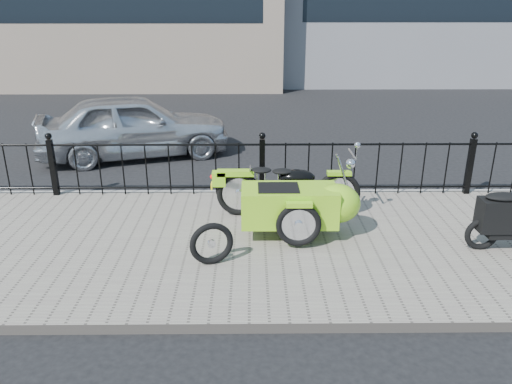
{
  "coord_description": "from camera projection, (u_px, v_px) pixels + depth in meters",
  "views": [
    {
      "loc": [
        -0.18,
        -6.67,
        3.18
      ],
      "look_at": [
        -0.12,
        -0.1,
        0.68
      ],
      "focal_mm": 35.0,
      "sensor_mm": 36.0,
      "label": 1
    }
  ],
  "objects": [
    {
      "name": "ground",
      "position": [
        264.0,
        233.0,
        7.36
      ],
      "size": [
        120.0,
        120.0,
        0.0
      ],
      "primitive_type": "plane",
      "color": "black",
      "rests_on": "ground"
    },
    {
      "name": "sidewalk",
      "position": [
        265.0,
        245.0,
        6.87
      ],
      "size": [
        30.0,
        3.8,
        0.12
      ],
      "primitive_type": "cube",
      "color": "gray",
      "rests_on": "ground"
    },
    {
      "name": "curb",
      "position": [
        262.0,
        194.0,
        8.69
      ],
      "size": [
        30.0,
        0.1,
        0.12
      ],
      "primitive_type": "cube",
      "color": "gray",
      "rests_on": "ground"
    },
    {
      "name": "iron_fence",
      "position": [
        262.0,
        168.0,
        8.37
      ],
      "size": [
        14.11,
        0.11,
        1.08
      ],
      "color": "black",
      "rests_on": "sidewalk"
    },
    {
      "name": "motorcycle_sidecar",
      "position": [
        301.0,
        201.0,
        6.95
      ],
      "size": [
        2.28,
        1.48,
        0.98
      ],
      "color": "black",
      "rests_on": "sidewalk"
    },
    {
      "name": "spare_tire",
      "position": [
        212.0,
        244.0,
        6.15
      ],
      "size": [
        0.55,
        0.25,
        0.56
      ],
      "primitive_type": "torus",
      "rotation": [
        1.57,
        0.0,
        0.31
      ],
      "color": "black",
      "rests_on": "sidewalk"
    },
    {
      "name": "sedan_car",
      "position": [
        134.0,
        126.0,
        10.8
      ],
      "size": [
        4.35,
        2.75,
        1.38
      ],
      "primitive_type": "imported",
      "rotation": [
        0.0,
        0.0,
        1.87
      ],
      "color": "silver",
      "rests_on": "ground"
    }
  ]
}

